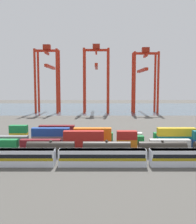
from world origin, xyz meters
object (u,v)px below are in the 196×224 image
gantry_crane_west (49,72)px  shipping_container_27 (173,137)px  shipping_container_1 (42,144)px  shipping_container_2 (85,144)px  passenger_train (104,157)px  gantry_crane_east (146,74)px  shipping_container_10 (11,140)px  shipping_container_21 (20,136)px  shipping_container_25 (96,136)px  freight_tank_row (136,149)px  gantry_crane_central (98,72)px

gantry_crane_west → shipping_container_27: bearing=-57.7°
shipping_container_1 → shipping_container_2: 13.02m
passenger_train → gantry_crane_east: 130.30m
shipping_container_10 → shipping_container_21: bearing=75.4°
passenger_train → gantry_crane_west: 131.14m
shipping_container_10 → shipping_container_25: 28.28m
freight_tank_row → gantry_crane_central: 119.53m
freight_tank_row → shipping_container_25: freight_tank_row is taller
shipping_container_1 → shipping_container_10: bearing=153.9°
shipping_container_25 → gantry_crane_east: bearing=70.8°
gantry_crane_central → freight_tank_row: bearing=-84.6°
shipping_container_2 → shipping_container_25: (3.31, 11.14, 0.00)m
freight_tank_row → shipping_container_27: (15.50, 20.38, -0.72)m
shipping_container_27 → gantry_crane_west: gantry_crane_west is taller
gantry_crane_east → shipping_container_1: bearing=-115.0°
gantry_crane_west → shipping_container_25: bearing=-70.5°
shipping_container_1 → gantry_crane_east: bearing=65.0°
gantry_crane_central → shipping_container_27: bearing=-74.6°
shipping_container_1 → shipping_container_21: (-9.94, 11.14, 0.00)m
shipping_container_1 → shipping_container_27: same height
shipping_container_21 → shipping_container_25: same height
shipping_container_21 → gantry_crane_central: bearing=74.8°
freight_tank_row → shipping_container_27: size_ratio=4.73×
gantry_crane_east → shipping_container_25: bearing=-109.2°
gantry_crane_west → shipping_container_21: bearing=-85.6°
shipping_container_2 → gantry_crane_east: gantry_crane_east is taller
passenger_train → shipping_container_21: passenger_train is taller
passenger_train → shipping_container_21: (-28.33, 28.85, -0.84)m
shipping_container_25 → gantry_crane_central: (-0.17, 95.75, 26.82)m
gantry_crane_west → gantry_crane_east: bearing=0.5°
freight_tank_row → gantry_crane_east: bearing=79.0°
passenger_train → shipping_container_2: 18.52m
shipping_container_1 → gantry_crane_west: bearing=99.3°
shipping_container_1 → gantry_crane_east: gantry_crane_east is taller
shipping_container_2 → shipping_container_21: 25.52m
shipping_container_21 → shipping_container_25: bearing=0.0°
passenger_train → gantry_crane_central: (-2.22, 124.60, 25.97)m
shipping_container_25 → passenger_train: bearing=-85.9°
shipping_container_10 → gantry_crane_central: size_ratio=0.26×
passenger_train → shipping_container_1: passenger_train is taller
shipping_container_2 → gantry_crane_west: gantry_crane_west is taller
shipping_container_27 → gantry_crane_central: size_ratio=0.26×
shipping_container_10 → shipping_container_25: size_ratio=1.00×
shipping_container_10 → shipping_container_27: same height
shipping_container_21 → shipping_container_27: size_ratio=0.50×
freight_tank_row → gantry_crane_east: (22.50, 115.68, 24.41)m
shipping_container_1 → shipping_container_21: same height
gantry_crane_west → shipping_container_1: bearing=-80.7°
shipping_container_1 → shipping_container_2: (13.02, 0.00, 0.00)m
shipping_container_25 → freight_tank_row: bearing=-62.2°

